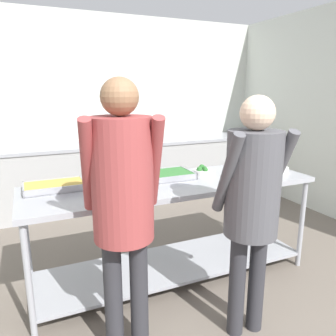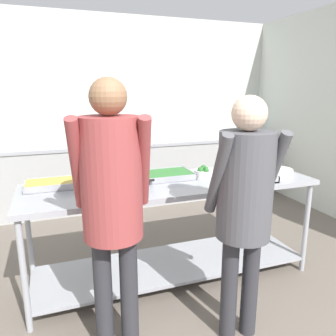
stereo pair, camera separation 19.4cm
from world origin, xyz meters
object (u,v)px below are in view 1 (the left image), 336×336
object	(u,v)px
serving_tray_roast	(250,176)
plate_stack	(273,169)
guest_serving_right	(252,195)
serving_tray_vegetables	(54,187)
sauce_pan	(122,186)
water_bottle	(113,134)
guest_serving_left	(123,193)
broccoli_bowl	(203,171)
serving_tray_greens	(167,175)

from	to	relation	value
serving_tray_roast	plate_stack	size ratio (longest dim) A/B	1.29
serving_tray_roast	guest_serving_right	world-z (taller)	guest_serving_right
serving_tray_vegetables	serving_tray_roast	size ratio (longest dim) A/B	1.24
sauce_pan	water_bottle	distance (m)	2.23
guest_serving_left	guest_serving_right	size ratio (longest dim) A/B	1.06
serving_tray_vegetables	water_bottle	bearing A→B (deg)	63.41
broccoli_bowl	plate_stack	size ratio (longest dim) A/B	0.64
plate_stack	water_bottle	size ratio (longest dim) A/B	1.24
serving_tray_roast	plate_stack	world-z (taller)	serving_tray_roast
water_bottle	sauce_pan	bearing A→B (deg)	-102.85
guest_serving_left	water_bottle	xyz separation A→B (m)	(0.66, 2.76, -0.05)
serving_tray_vegetables	serving_tray_greens	world-z (taller)	same
plate_stack	broccoli_bowl	bearing A→B (deg)	165.82
serving_tray_vegetables	guest_serving_right	size ratio (longest dim) A/B	0.28
guest_serving_right	guest_serving_left	bearing A→B (deg)	167.81
guest_serving_left	water_bottle	world-z (taller)	guest_serving_left
broccoli_bowl	guest_serving_right	xyz separation A→B (m)	(-0.17, -0.92, 0.08)
sauce_pan	plate_stack	size ratio (longest dim) A/B	1.51
guest_serving_right	water_bottle	xyz separation A→B (m)	(-0.13, 2.93, 0.01)
sauce_pan	plate_stack	bearing A→B (deg)	-0.17
sauce_pan	guest_serving_right	world-z (taller)	guest_serving_right
sauce_pan	broccoli_bowl	world-z (taller)	broccoli_bowl
serving_tray_greens	plate_stack	distance (m)	1.02
broccoli_bowl	guest_serving_left	distance (m)	1.23
serving_tray_vegetables	serving_tray_roast	world-z (taller)	same
serving_tray_roast	water_bottle	xyz separation A→B (m)	(-0.61, 2.29, 0.11)
serving_tray_vegetables	sauce_pan	distance (m)	0.53
serving_tray_greens	guest_serving_left	size ratio (longest dim) A/B	0.25
serving_tray_roast	plate_stack	bearing A→B (deg)	17.59
water_bottle	serving_tray_roast	bearing A→B (deg)	-75.05
serving_tray_greens	guest_serving_left	distance (m)	1.01
serving_tray_greens	guest_serving_right	world-z (taller)	guest_serving_right
serving_tray_roast	plate_stack	xyz separation A→B (m)	(0.36, 0.11, -0.00)
guest_serving_right	water_bottle	bearing A→B (deg)	92.55
serving_tray_vegetables	broccoli_bowl	bearing A→B (deg)	-3.32
serving_tray_roast	guest_serving_left	size ratio (longest dim) A/B	0.21
plate_stack	guest_serving_right	distance (m)	1.13
sauce_pan	broccoli_bowl	distance (m)	0.82
serving_tray_vegetables	guest_serving_right	world-z (taller)	guest_serving_right
serving_tray_vegetables	serving_tray_greens	xyz separation A→B (m)	(0.93, -0.04, 0.00)
broccoli_bowl	sauce_pan	bearing A→B (deg)	-168.45
serving_tray_vegetables	water_bottle	size ratio (longest dim) A/B	1.99
sauce_pan	serving_tray_greens	world-z (taller)	sauce_pan
water_bottle	guest_serving_right	bearing A→B (deg)	-87.45
serving_tray_roast	plate_stack	distance (m)	0.37
serving_tray_greens	water_bottle	size ratio (longest dim) A/B	1.91
serving_tray_vegetables	water_bottle	xyz separation A→B (m)	(0.97, 1.94, 0.11)
serving_tray_roast	guest_serving_left	xyz separation A→B (m)	(-1.27, -0.47, 0.15)
serving_tray_vegetables	serving_tray_roast	bearing A→B (deg)	-12.63
guest_serving_left	plate_stack	bearing A→B (deg)	19.84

